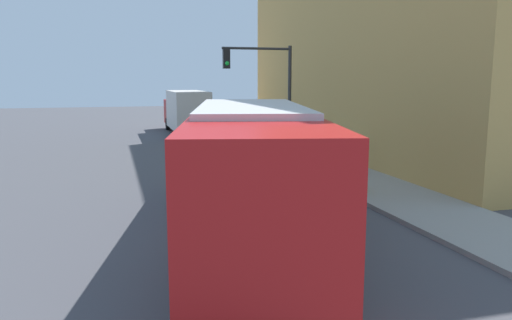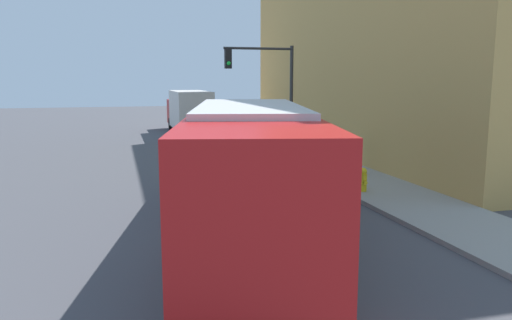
{
  "view_description": "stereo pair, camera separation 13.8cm",
  "coord_description": "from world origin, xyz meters",
  "px_view_note": "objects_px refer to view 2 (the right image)",
  "views": [
    {
      "loc": [
        -2.72,
        -10.61,
        3.81
      ],
      "look_at": [
        1.36,
        3.6,
        1.38
      ],
      "focal_mm": 35.0,
      "sensor_mm": 36.0,
      "label": 1
    },
    {
      "loc": [
        -2.58,
        -10.64,
        3.81
      ],
      "look_at": [
        1.36,
        3.6,
        1.38
      ],
      "focal_mm": 35.0,
      "sensor_mm": 36.0,
      "label": 2
    }
  ],
  "objects_px": {
    "fire_hydrant": "(363,180)",
    "pedestrian_near_corner": "(340,149)",
    "delivery_truck": "(188,110)",
    "city_bus": "(249,163)",
    "parking_meter": "(304,143)",
    "traffic_light_pole": "(268,81)"
  },
  "relations": [
    {
      "from": "traffic_light_pole",
      "to": "parking_meter",
      "type": "bearing_deg",
      "value": -64.78
    },
    {
      "from": "pedestrian_near_corner",
      "to": "parking_meter",
      "type": "bearing_deg",
      "value": 119.15
    },
    {
      "from": "parking_meter",
      "to": "fire_hydrant",
      "type": "bearing_deg",
      "value": -90.0
    },
    {
      "from": "delivery_truck",
      "to": "pedestrian_near_corner",
      "type": "distance_m",
      "value": 16.7
    },
    {
      "from": "traffic_light_pole",
      "to": "pedestrian_near_corner",
      "type": "distance_m",
      "value": 4.99
    },
    {
      "from": "city_bus",
      "to": "parking_meter",
      "type": "bearing_deg",
      "value": 74.72
    },
    {
      "from": "fire_hydrant",
      "to": "pedestrian_near_corner",
      "type": "xyz_separation_m",
      "value": [
        0.92,
        3.8,
        0.48
      ]
    },
    {
      "from": "city_bus",
      "to": "pedestrian_near_corner",
      "type": "distance_m",
      "value": 9.11
    },
    {
      "from": "fire_hydrant",
      "to": "city_bus",
      "type": "bearing_deg",
      "value": -145.13
    },
    {
      "from": "city_bus",
      "to": "pedestrian_near_corner",
      "type": "relative_size",
      "value": 6.69
    },
    {
      "from": "delivery_truck",
      "to": "traffic_light_pole",
      "type": "height_order",
      "value": "traffic_light_pole"
    },
    {
      "from": "city_bus",
      "to": "delivery_truck",
      "type": "xyz_separation_m",
      "value": [
        1.78,
        23.33,
        -0.22
      ]
    },
    {
      "from": "delivery_truck",
      "to": "pedestrian_near_corner",
      "type": "xyz_separation_m",
      "value": [
        3.88,
        -16.23,
        -0.62
      ]
    },
    {
      "from": "pedestrian_near_corner",
      "to": "fire_hydrant",
      "type": "bearing_deg",
      "value": -103.65
    },
    {
      "from": "parking_meter",
      "to": "pedestrian_near_corner",
      "type": "height_order",
      "value": "pedestrian_near_corner"
    },
    {
      "from": "traffic_light_pole",
      "to": "pedestrian_near_corner",
      "type": "relative_size",
      "value": 3.03
    },
    {
      "from": "delivery_truck",
      "to": "fire_hydrant",
      "type": "xyz_separation_m",
      "value": [
        2.96,
        -20.03,
        -1.1
      ]
    },
    {
      "from": "fire_hydrant",
      "to": "delivery_truck",
      "type": "bearing_deg",
      "value": 98.4
    },
    {
      "from": "delivery_truck",
      "to": "pedestrian_near_corner",
      "type": "bearing_deg",
      "value": -76.56
    },
    {
      "from": "city_bus",
      "to": "pedestrian_near_corner",
      "type": "bearing_deg",
      "value": 64.58
    },
    {
      "from": "delivery_truck",
      "to": "city_bus",
      "type": "bearing_deg",
      "value": -94.36
    },
    {
      "from": "city_bus",
      "to": "parking_meter",
      "type": "xyz_separation_m",
      "value": [
        4.73,
        8.75,
        -0.8
      ]
    }
  ]
}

